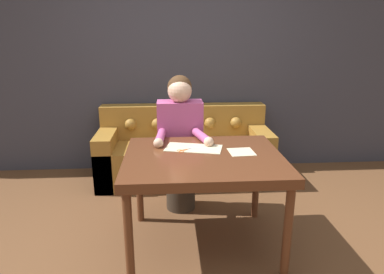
# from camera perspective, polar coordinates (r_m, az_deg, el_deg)

# --- Properties ---
(ground_plane) EXTENTS (16.00, 16.00, 0.00)m
(ground_plane) POSITION_cam_1_polar(r_m,az_deg,el_deg) (2.78, 0.00, -19.32)
(ground_plane) COLOR brown
(wall_back) EXTENTS (8.00, 0.06, 2.60)m
(wall_back) POSITION_cam_1_polar(r_m,az_deg,el_deg) (4.17, -1.79, 12.15)
(wall_back) COLOR #383842
(wall_back) RESTS_ON ground_plane
(dining_table) EXTENTS (1.18, 0.97, 0.77)m
(dining_table) POSITION_cam_1_polar(r_m,az_deg,el_deg) (2.58, 1.93, -4.70)
(dining_table) COLOR #562D19
(dining_table) RESTS_ON ground_plane
(couch) EXTENTS (1.94, 0.77, 0.83)m
(couch) POSITION_cam_1_polar(r_m,az_deg,el_deg) (3.99, -1.31, -2.65)
(couch) COLOR olive
(couch) RESTS_ON ground_plane
(person) EXTENTS (0.48, 0.62, 1.29)m
(person) POSITION_cam_1_polar(r_m,az_deg,el_deg) (3.17, -1.97, -1.01)
(person) COLOR #33281E
(person) RESTS_ON ground_plane
(pattern_paper_main) EXTENTS (0.48, 0.32, 0.00)m
(pattern_paper_main) POSITION_cam_1_polar(r_m,az_deg,el_deg) (2.70, 0.27, -1.85)
(pattern_paper_main) COLOR beige
(pattern_paper_main) RESTS_ON dining_table
(pattern_paper_offcut) EXTENTS (0.20, 0.20, 0.00)m
(pattern_paper_offcut) POSITION_cam_1_polar(r_m,az_deg,el_deg) (2.64, 8.24, -2.48)
(pattern_paper_offcut) COLOR beige
(pattern_paper_offcut) RESTS_ON dining_table
(scissors) EXTENTS (0.19, 0.15, 0.01)m
(scissors) POSITION_cam_1_polar(r_m,az_deg,el_deg) (2.65, -1.18, -2.19)
(scissors) COLOR silver
(scissors) RESTS_ON dining_table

